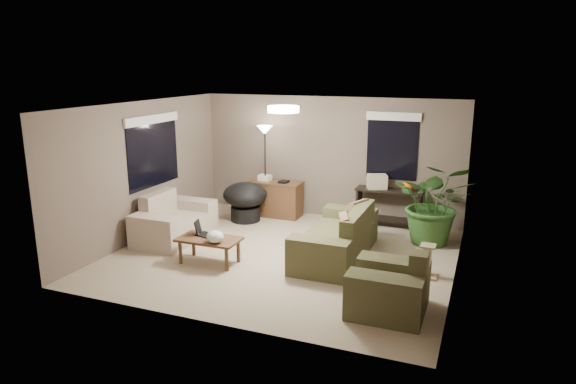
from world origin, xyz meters
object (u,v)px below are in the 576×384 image
at_px(armchair, 390,289).
at_px(papasan_chair, 245,199).
at_px(console_table, 389,205).
at_px(loveseat, 173,223).
at_px(desk, 276,199).
at_px(houseplant, 434,212).
at_px(cat_scratching_post, 427,263).
at_px(floor_lamp, 265,141).
at_px(main_sofa, 338,240).
at_px(coffee_table, 209,242).

xyz_separation_m(armchair, papasan_chair, (-3.50, 2.89, 0.17)).
xyz_separation_m(armchair, console_table, (-0.71, 3.59, 0.14)).
distance_m(loveseat, desk, 2.36).
height_order(desk, houseplant, houseplant).
xyz_separation_m(desk, houseplant, (3.28, -0.55, 0.21)).
xyz_separation_m(armchair, desk, (-3.05, 3.43, 0.08)).
bearing_deg(papasan_chair, cat_scratching_post, -22.16).
distance_m(armchair, floor_lamp, 4.88).
height_order(console_table, cat_scratching_post, console_table).
xyz_separation_m(floor_lamp, houseplant, (3.50, -0.50, -1.01)).
height_order(main_sofa, cat_scratching_post, main_sofa).
xyz_separation_m(main_sofa, papasan_chair, (-2.34, 1.27, 0.17)).
height_order(loveseat, papasan_chair, loveseat).
height_order(desk, floor_lamp, floor_lamp).
distance_m(armchair, cat_scratching_post, 1.37).
bearing_deg(console_table, coffee_table, -127.64).
bearing_deg(main_sofa, armchair, -54.44).
bearing_deg(main_sofa, desk, 136.21).
height_order(console_table, floor_lamp, floor_lamp).
distance_m(coffee_table, floor_lamp, 3.06).
relative_size(loveseat, papasan_chair, 1.44).
bearing_deg(desk, papasan_chair, -129.68).
bearing_deg(desk, floor_lamp, -166.75).
relative_size(desk, floor_lamp, 0.58).
relative_size(desk, cat_scratching_post, 2.20).
distance_m(main_sofa, desk, 2.62).
xyz_separation_m(loveseat, floor_lamp, (0.97, 1.98, 1.30)).
bearing_deg(houseplant, main_sofa, -137.66).
bearing_deg(papasan_chair, armchair, -39.53).
relative_size(coffee_table, console_table, 0.77).
xyz_separation_m(loveseat, coffee_table, (1.22, -0.80, 0.06)).
relative_size(loveseat, cat_scratching_post, 3.20).
height_order(coffee_table, floor_lamp, floor_lamp).
relative_size(desk, houseplant, 0.73).
height_order(main_sofa, papasan_chair, main_sofa).
height_order(coffee_table, console_table, console_table).
distance_m(houseplant, cat_scratching_post, 1.60).
bearing_deg(coffee_table, floor_lamp, 95.11).
bearing_deg(loveseat, floor_lamp, 63.95).
height_order(armchair, houseplant, houseplant).
xyz_separation_m(papasan_chair, floor_lamp, (0.23, 0.49, 1.13)).
distance_m(armchair, coffee_table, 3.08).
relative_size(coffee_table, desk, 0.91).
xyz_separation_m(loveseat, papasan_chair, (0.74, 1.49, 0.17)).
bearing_deg(floor_lamp, desk, 13.25).
bearing_deg(loveseat, cat_scratching_post, -0.81).
height_order(desk, papasan_chair, papasan_chair).
bearing_deg(papasan_chair, coffee_table, -78.14).
height_order(armchair, cat_scratching_post, armchair).
bearing_deg(floor_lamp, houseplant, -8.06).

